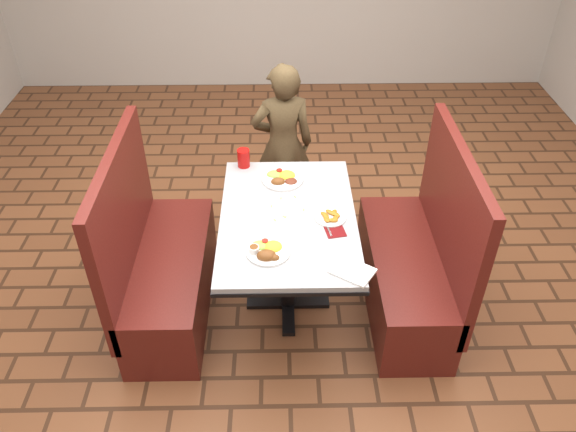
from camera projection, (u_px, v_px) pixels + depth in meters
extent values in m
plane|color=brown|center=(288.00, 304.00, 3.76)|extent=(7.00, 7.00, 0.00)
cube|color=#A8AAAC|center=(288.00, 218.00, 3.32)|extent=(0.80, 1.20, 0.03)
cube|color=black|center=(288.00, 222.00, 3.33)|extent=(0.81, 1.21, 0.02)
cylinder|color=black|center=(288.00, 265.00, 3.55)|extent=(0.10, 0.10, 0.69)
cube|color=black|center=(288.00, 303.00, 3.75)|extent=(0.55, 0.08, 0.03)
cube|color=black|center=(288.00, 303.00, 3.75)|extent=(0.08, 0.55, 0.03)
cube|color=#5F1C15|center=(172.00, 282.00, 3.62)|extent=(0.45, 1.20, 0.45)
cube|color=#5F1C15|center=(125.00, 224.00, 3.32)|extent=(0.06, 1.20, 0.95)
cube|color=#5F1C15|center=(403.00, 279.00, 3.64)|extent=(0.45, 1.20, 0.45)
cube|color=#5F1C15|center=(450.00, 221.00, 3.35)|extent=(0.06, 1.20, 0.95)
imported|color=brown|center=(283.00, 145.00, 4.18)|extent=(0.50, 0.37, 1.27)
cylinder|color=white|center=(268.00, 252.00, 3.04)|extent=(0.24, 0.24, 0.01)
ellipsoid|color=yellow|center=(273.00, 244.00, 3.05)|extent=(0.10, 0.10, 0.04)
ellipsoid|color=#97C950|center=(260.00, 243.00, 3.06)|extent=(0.10, 0.08, 0.03)
cylinder|color=red|center=(265.00, 241.00, 3.08)|extent=(0.04, 0.04, 0.01)
ellipsoid|color=brown|center=(266.00, 252.00, 2.98)|extent=(0.11, 0.08, 0.06)
ellipsoid|color=brown|center=(274.00, 256.00, 2.98)|extent=(0.06, 0.04, 0.04)
cylinder|color=white|center=(254.00, 249.00, 3.02)|extent=(0.06, 0.06, 0.04)
cylinder|color=brown|center=(254.00, 247.00, 3.01)|extent=(0.05, 0.05, 0.00)
cylinder|color=white|center=(283.00, 179.00, 3.60)|extent=(0.26, 0.26, 0.02)
ellipsoid|color=yellow|center=(287.00, 172.00, 3.61)|extent=(0.11, 0.11, 0.05)
ellipsoid|color=#97C950|center=(275.00, 172.00, 3.62)|extent=(0.11, 0.09, 0.03)
cylinder|color=red|center=(279.00, 170.00, 3.64)|extent=(0.04, 0.04, 0.01)
ellipsoid|color=maroon|center=(291.00, 180.00, 3.56)|extent=(0.08, 0.08, 0.03)
ellipsoid|color=brown|center=(278.00, 179.00, 3.54)|extent=(0.09, 0.07, 0.05)
cylinder|color=white|center=(330.00, 217.00, 3.28)|extent=(0.19, 0.19, 0.01)
cube|color=#610E10|center=(335.00, 231.00, 3.19)|extent=(0.13, 0.13, 0.00)
cube|color=silver|center=(328.00, 229.00, 3.20)|extent=(0.04, 0.13, 0.00)
cylinder|color=red|center=(244.00, 158.00, 3.70)|extent=(0.08, 0.08, 0.12)
cube|color=white|center=(352.00, 271.00, 2.92)|extent=(0.26, 0.25, 0.01)
cube|color=silver|center=(269.00, 250.00, 3.05)|extent=(0.07, 0.17, 0.00)
cube|color=silver|center=(269.00, 257.00, 3.00)|extent=(0.08, 0.13, 0.00)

